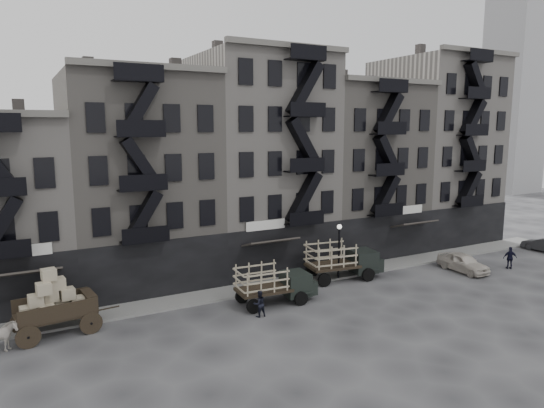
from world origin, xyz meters
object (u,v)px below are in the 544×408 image
policeman (510,258)px  stake_truck_west (274,281)px  wagon (52,297)px  stake_truck_east (342,258)px  pedestrian_mid (259,304)px  car_east (463,262)px  car_far (544,245)px

policeman → stake_truck_west: bearing=27.2°
wagon → policeman: (33.75, -3.84, -1.23)m
stake_truck_east → pedestrian_mid: stake_truck_east is taller
wagon → policeman: wagon is taller
car_east → pedestrian_mid: size_ratio=2.65×
wagon → stake_truck_west: size_ratio=0.86×
wagon → car_far: size_ratio=1.22×
car_east → car_far: car_east is taller
wagon → pedestrian_mid: bearing=-22.3°
wagon → stake_truck_east: size_ratio=0.77×
stake_truck_east → car_far: bearing=2.2°
stake_truck_west → policeman: (20.68, -2.17, -0.61)m
stake_truck_east → policeman: (13.68, -4.24, -0.77)m
car_east → pedestrian_mid: pedestrian_mid is taller
stake_truck_east → wagon: bearing=-171.0°
stake_truck_east → car_far: stake_truck_east is taller
car_east → pedestrian_mid: bearing=-177.0°
stake_truck_west → car_east: bearing=0.6°
stake_truck_west → pedestrian_mid: stake_truck_west is taller
car_far → car_east: bearing=-2.6°
stake_truck_west → wagon: bearing=176.3°
stake_truck_east → car_east: 10.21m
wagon → stake_truck_west: wagon is taller
stake_truck_east → car_east: (9.74, -2.93, -0.94)m
stake_truck_west → stake_truck_east: stake_truck_east is taller
stake_truck_east → pedestrian_mid: 9.56m
wagon → stake_truck_east: wagon is taller
stake_truck_east → car_far: (21.48, -2.14, -1.05)m
stake_truck_west → car_far: size_ratio=1.42×
stake_truck_east → car_east: stake_truck_east is taller
car_far → policeman: (-7.80, -2.10, 0.28)m
car_east → policeman: (3.94, -1.31, 0.17)m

